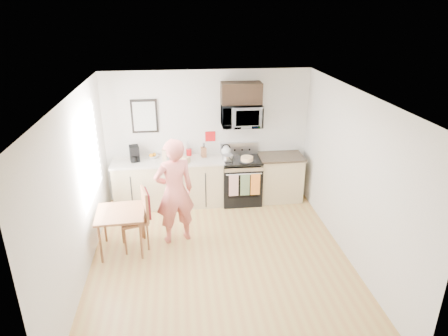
{
  "coord_description": "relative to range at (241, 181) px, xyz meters",
  "views": [
    {
      "loc": [
        -0.56,
        -5.23,
        3.71
      ],
      "look_at": [
        0.17,
        1.0,
        1.14
      ],
      "focal_mm": 32.0,
      "sensor_mm": 36.0,
      "label": 1
    }
  ],
  "objects": [
    {
      "name": "cake",
      "position": [
        0.08,
        -0.17,
        0.53
      ],
      "size": [
        0.29,
        0.29,
        0.1
      ],
      "color": "black",
      "rests_on": "range"
    },
    {
      "name": "front_wall",
      "position": [
        -0.63,
        -4.28,
        0.86
      ],
      "size": [
        4.0,
        0.04,
        2.6
      ],
      "primitive_type": "cube",
      "color": "beige",
      "rests_on": "floor"
    },
    {
      "name": "utensil_crock",
      "position": [
        -1.01,
        0.24,
        0.63
      ],
      "size": [
        0.1,
        0.1,
        0.31
      ],
      "color": "#B10F13",
      "rests_on": "countertop_left"
    },
    {
      "name": "chair",
      "position": [
        -1.84,
        -1.41,
        0.21
      ],
      "size": [
        0.55,
        0.51,
        1.0
      ],
      "rotation": [
        0.0,
        0.0,
        0.24
      ],
      "color": "brown",
      "rests_on": "floor"
    },
    {
      "name": "back_wall",
      "position": [
        -0.63,
        0.32,
        0.86
      ],
      "size": [
        4.0,
        0.04,
        2.6
      ],
      "primitive_type": "cube",
      "color": "beige",
      "rests_on": "floor"
    },
    {
      "name": "knife_block",
      "position": [
        -0.73,
        0.14,
        0.6
      ],
      "size": [
        0.11,
        0.14,
        0.19
      ],
      "primitive_type": "cube",
      "rotation": [
        0.0,
        0.0,
        0.22
      ],
      "color": "brown",
      "rests_on": "countertop_left"
    },
    {
      "name": "fruit_bowl",
      "position": [
        -1.71,
        0.19,
        0.54
      ],
      "size": [
        0.21,
        0.21,
        0.09
      ],
      "color": "silver",
      "rests_on": "countertop_left"
    },
    {
      "name": "kettle",
      "position": [
        -0.28,
        0.18,
        0.59
      ],
      "size": [
        0.2,
        0.2,
        0.25
      ],
      "color": "silver",
      "rests_on": "range"
    },
    {
      "name": "countertop_left",
      "position": [
        -1.43,
        0.02,
        0.48
      ],
      "size": [
        2.14,
        0.64,
        0.04
      ],
      "primitive_type": "cube",
      "color": "beige",
      "rests_on": "cabinet_left"
    },
    {
      "name": "milk_carton",
      "position": [
        -1.49,
        0.01,
        0.61
      ],
      "size": [
        0.08,
        0.08,
        0.22
      ],
      "primitive_type": "cube",
      "rotation": [
        0.0,
        0.0,
        0.0
      ],
      "color": "#D4AE7F",
      "rests_on": "countertop_left"
    },
    {
      "name": "ceiling",
      "position": [
        -0.63,
        -1.98,
        2.16
      ],
      "size": [
        4.0,
        4.6,
        0.04
      ],
      "primitive_type": "cube",
      "color": "white",
      "rests_on": "back_wall"
    },
    {
      "name": "person",
      "position": [
        -1.31,
        -1.31,
        0.47
      ],
      "size": [
        0.76,
        0.61,
        1.81
      ],
      "primitive_type": "imported",
      "rotation": [
        0.0,
        0.0,
        3.44
      ],
      "color": "#BE3F34",
      "rests_on": "floor"
    },
    {
      "name": "cabinet_left",
      "position": [
        -1.43,
        0.02,
        0.01
      ],
      "size": [
        2.1,
        0.6,
        0.9
      ],
      "primitive_type": "cube",
      "color": "tan",
      "rests_on": "floor"
    },
    {
      "name": "wall_trivet",
      "position": [
        -0.58,
        0.31,
        0.86
      ],
      "size": [
        0.2,
        0.02,
        0.2
      ],
      "primitive_type": "cube",
      "color": "#B10F13",
      "rests_on": "back_wall"
    },
    {
      "name": "right_wall",
      "position": [
        1.37,
        -1.98,
        0.86
      ],
      "size": [
        0.04,
        4.6,
        2.6
      ],
      "primitive_type": "cube",
      "color": "beige",
      "rests_on": "floor"
    },
    {
      "name": "coffee_maker",
      "position": [
        -2.05,
        0.06,
        0.65
      ],
      "size": [
        0.21,
        0.27,
        0.3
      ],
      "rotation": [
        0.0,
        0.0,
        0.2
      ],
      "color": "black",
      "rests_on": "countertop_left"
    },
    {
      "name": "microwave",
      "position": [
        -0.0,
        0.1,
        1.32
      ],
      "size": [
        0.76,
        0.51,
        0.42
      ],
      "primitive_type": "imported",
      "color": "#BCBCC1",
      "rests_on": "back_wall"
    },
    {
      "name": "floor",
      "position": [
        -0.63,
        -1.98,
        -0.44
      ],
      "size": [
        4.6,
        4.6,
        0.0
      ],
      "primitive_type": "plane",
      "color": "#A67640",
      "rests_on": "ground"
    },
    {
      "name": "pot",
      "position": [
        -0.28,
        -0.08,
        0.54
      ],
      "size": [
        0.22,
        0.37,
        0.11
      ],
      "rotation": [
        0.0,
        0.0,
        0.15
      ],
      "color": "#BCBCC1",
      "rests_on": "range"
    },
    {
      "name": "upper_cabinet",
      "position": [
        -0.0,
        0.15,
        1.74
      ],
      "size": [
        0.76,
        0.35,
        0.4
      ],
      "primitive_type": "cube",
      "color": "black",
      "rests_on": "back_wall"
    },
    {
      "name": "countertop_right",
      "position": [
        0.8,
        0.02,
        0.48
      ],
      "size": [
        0.88,
        0.64,
        0.04
      ],
      "primitive_type": "cube",
      "color": "black",
      "rests_on": "cabinet_right"
    },
    {
      "name": "left_wall",
      "position": [
        -2.63,
        -1.98,
        0.86
      ],
      "size": [
        0.04,
        4.6,
        2.6
      ],
      "primitive_type": "cube",
      "color": "beige",
      "rests_on": "floor"
    },
    {
      "name": "range",
      "position": [
        0.0,
        0.0,
        0.0
      ],
      "size": [
        0.76,
        0.7,
        1.16
      ],
      "color": "black",
      "rests_on": "floor"
    },
    {
      "name": "wall_art",
      "position": [
        -1.83,
        0.3,
        1.31
      ],
      "size": [
        0.5,
        0.04,
        0.65
      ],
      "color": "black",
      "rests_on": "back_wall"
    },
    {
      "name": "window",
      "position": [
        -2.59,
        -1.18,
        1.11
      ],
      "size": [
        0.06,
        1.4,
        1.5
      ],
      "color": "white",
      "rests_on": "left_wall"
    },
    {
      "name": "dining_table",
      "position": [
        -2.17,
        -1.52,
        0.18
      ],
      "size": [
        0.74,
        0.74,
        0.7
      ],
      "rotation": [
        0.0,
        0.0,
        0.05
      ],
      "color": "brown",
      "rests_on": "floor"
    },
    {
      "name": "cabinet_right",
      "position": [
        0.8,
        0.02,
        0.01
      ],
      "size": [
        0.84,
        0.6,
        0.9
      ],
      "primitive_type": "cube",
      "color": "tan",
      "rests_on": "floor"
    },
    {
      "name": "bread_bag",
      "position": [
        -1.18,
        -0.11,
        0.56
      ],
      "size": [
        0.35,
        0.29,
        0.12
      ],
      "primitive_type": "cube",
      "rotation": [
        0.0,
        0.0,
        -0.53
      ],
      "color": "tan",
      "rests_on": "countertop_left"
    }
  ]
}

